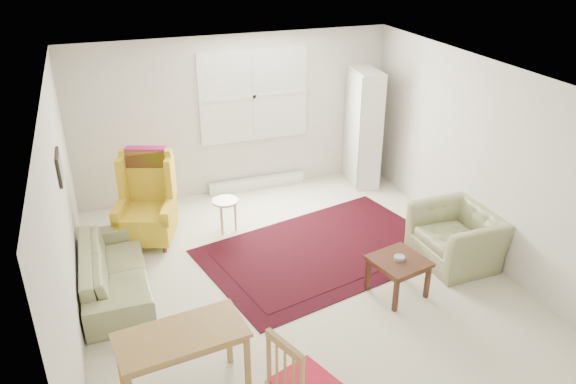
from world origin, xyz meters
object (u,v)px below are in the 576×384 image
object	(u,v)px
coffee_table	(397,276)
desk	(184,365)
stool	(226,215)
wingback_chair	(144,201)
sofa	(113,262)
armchair	(459,232)
cabinet	(363,128)
desk_chair	(305,383)

from	to	relation	value
coffee_table	desk	distance (m)	2.73
coffee_table	stool	distance (m)	2.62
wingback_chair	coffee_table	xyz separation A→B (m)	(2.61, -2.19, -0.39)
sofa	desk	xyz separation A→B (m)	(0.49, -1.95, -0.02)
coffee_table	stool	bearing A→B (deg)	125.60
sofa	desk	distance (m)	2.01
wingback_chair	desk	world-z (taller)	wingback_chair
sofa	armchair	size ratio (longest dim) A/B	1.77
cabinet	desk	world-z (taller)	cabinet
stool	sofa	bearing A→B (deg)	-149.40
cabinet	wingback_chair	bearing A→B (deg)	-160.76
wingback_chair	stool	world-z (taller)	wingback_chair
sofa	stool	bearing A→B (deg)	-58.84
cabinet	desk_chair	world-z (taller)	cabinet
desk_chair	desk	bearing A→B (deg)	29.57
stool	desk	bearing A→B (deg)	-110.82
stool	cabinet	distance (m)	2.79
sofa	cabinet	world-z (taller)	cabinet
armchair	cabinet	world-z (taller)	cabinet
cabinet	desk_chair	bearing A→B (deg)	-115.22
cabinet	desk	size ratio (longest dim) A/B	1.67
armchair	cabinet	distance (m)	2.69
sofa	desk_chair	xyz separation A→B (m)	(1.37, -2.69, 0.16)
cabinet	desk	distance (m)	5.29
armchair	wingback_chair	distance (m)	4.11
armchair	wingback_chair	world-z (taller)	wingback_chair
sofa	wingback_chair	xyz separation A→B (m)	(0.50, 0.99, 0.25)
armchair	sofa	bearing A→B (deg)	-102.32
desk_chair	wingback_chair	bearing A→B (deg)	-7.32
armchair	cabinet	size ratio (longest dim) A/B	0.56
stool	desk_chair	xyz separation A→B (m)	(-0.21, -3.62, 0.30)
cabinet	desk	xyz separation A→B (m)	(-3.65, -3.78, -0.59)
armchair	desk	bearing A→B (deg)	-74.35
wingback_chair	desk_chair	distance (m)	3.78
cabinet	stool	bearing A→B (deg)	-154.39
sofa	armchair	world-z (taller)	armchair
coffee_table	armchair	bearing A→B (deg)	20.06
coffee_table	cabinet	size ratio (longest dim) A/B	0.30
stool	armchair	bearing A→B (deg)	-33.54
armchair	wingback_chair	size ratio (longest dim) A/B	0.84
coffee_table	desk_chair	distance (m)	2.31
sofa	cabinet	distance (m)	4.56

